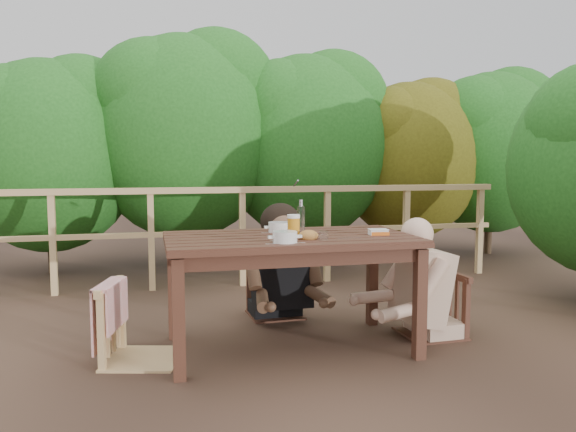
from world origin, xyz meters
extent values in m
plane|color=#4B3225|center=(0.00, 0.00, 0.00)|extent=(60.00, 60.00, 0.00)
cube|color=#3B1F15|center=(0.00, 0.00, 0.38)|extent=(1.64, 0.92, 0.76)
cube|color=tan|center=(-0.97, 0.00, 0.47)|extent=(0.57, 0.57, 0.95)
cube|color=#3B1F15|center=(0.08, 0.82, 0.42)|extent=(0.44, 0.44, 0.85)
cube|color=#3B1F15|center=(1.07, 0.05, 0.43)|extent=(0.44, 0.44, 0.86)
cube|color=tan|center=(0.00, 2.00, 0.51)|extent=(5.60, 0.10, 1.01)
cylinder|color=silver|center=(-0.11, -0.30, 0.80)|extent=(0.25, 0.25, 0.08)
cylinder|color=silver|center=(-0.03, 0.21, 0.80)|extent=(0.26, 0.26, 0.09)
ellipsoid|color=#A56638|center=(0.07, -0.20, 0.80)|extent=(0.13, 0.10, 0.08)
cylinder|color=orange|center=(0.01, -0.07, 0.84)|extent=(0.08, 0.08, 0.16)
cylinder|color=silver|center=(0.13, 0.20, 0.88)|extent=(0.06, 0.06, 0.24)
cylinder|color=silver|center=(0.16, -0.25, 0.79)|extent=(0.06, 0.06, 0.07)
cube|color=white|center=(0.59, -0.10, 0.79)|extent=(0.14, 0.11, 0.05)
camera|label=1|loc=(-0.90, -3.64, 1.27)|focal=35.33mm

